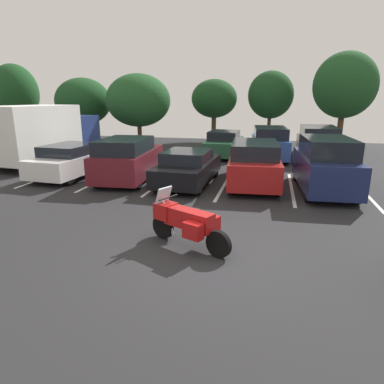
{
  "coord_description": "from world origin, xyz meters",
  "views": [
    {
      "loc": [
        1.33,
        -6.76,
        3.42
      ],
      "look_at": [
        -0.68,
        1.74,
        0.98
      ],
      "focal_mm": 31.75,
      "sensor_mm": 36.0,
      "label": 1
    }
  ],
  "objects_px": {
    "car_black": "(188,167)",
    "car_far_blue": "(269,143)",
    "car_white": "(75,160)",
    "motorcycle_touring": "(186,221)",
    "car_navy": "(325,165)",
    "box_truck": "(44,133)",
    "car_maroon": "(128,159)",
    "car_red": "(254,163)",
    "car_far_green": "(224,144)",
    "car_far_tan": "(317,143)"
  },
  "relations": [
    {
      "from": "car_maroon",
      "to": "car_far_blue",
      "type": "relative_size",
      "value": 0.93
    },
    {
      "from": "car_far_blue",
      "to": "box_truck",
      "type": "bearing_deg",
      "value": -160.14
    },
    {
      "from": "car_navy",
      "to": "car_far_blue",
      "type": "distance_m",
      "value": 7.03
    },
    {
      "from": "motorcycle_touring",
      "to": "car_navy",
      "type": "xyz_separation_m",
      "value": [
        3.81,
        5.95,
        0.37
      ]
    },
    {
      "from": "car_red",
      "to": "motorcycle_touring",
      "type": "bearing_deg",
      "value": -100.42
    },
    {
      "from": "motorcycle_touring",
      "to": "car_white",
      "type": "xyz_separation_m",
      "value": [
        -6.76,
        6.22,
        0.09
      ]
    },
    {
      "from": "car_maroon",
      "to": "box_truck",
      "type": "bearing_deg",
      "value": 156.34
    },
    {
      "from": "motorcycle_touring",
      "to": "car_far_green",
      "type": "bearing_deg",
      "value": 94.16
    },
    {
      "from": "car_maroon",
      "to": "car_red",
      "type": "xyz_separation_m",
      "value": [
        5.23,
        0.52,
        -0.03
      ]
    },
    {
      "from": "motorcycle_touring",
      "to": "car_navy",
      "type": "bearing_deg",
      "value": 57.39
    },
    {
      "from": "motorcycle_touring",
      "to": "car_far_blue",
      "type": "distance_m",
      "value": 12.77
    },
    {
      "from": "box_truck",
      "to": "car_maroon",
      "type": "bearing_deg",
      "value": -23.66
    },
    {
      "from": "car_white",
      "to": "box_truck",
      "type": "distance_m",
      "value": 3.95
    },
    {
      "from": "car_far_green",
      "to": "car_maroon",
      "type": "bearing_deg",
      "value": -113.93
    },
    {
      "from": "motorcycle_touring",
      "to": "car_navy",
      "type": "height_order",
      "value": "car_navy"
    },
    {
      "from": "car_navy",
      "to": "car_white",
      "type": "bearing_deg",
      "value": 178.52
    },
    {
      "from": "motorcycle_touring",
      "to": "car_black",
      "type": "distance_m",
      "value": 6.09
    },
    {
      "from": "car_maroon",
      "to": "car_navy",
      "type": "relative_size",
      "value": 0.95
    },
    {
      "from": "car_maroon",
      "to": "car_far_green",
      "type": "height_order",
      "value": "car_maroon"
    },
    {
      "from": "car_white",
      "to": "car_maroon",
      "type": "distance_m",
      "value": 2.73
    },
    {
      "from": "car_red",
      "to": "car_far_green",
      "type": "height_order",
      "value": "car_red"
    },
    {
      "from": "car_navy",
      "to": "car_red",
      "type": "bearing_deg",
      "value": 169.47
    },
    {
      "from": "car_white",
      "to": "car_black",
      "type": "xyz_separation_m",
      "value": [
        5.34,
        -0.3,
        -0.04
      ]
    },
    {
      "from": "motorcycle_touring",
      "to": "car_red",
      "type": "distance_m",
      "value": 6.55
    },
    {
      "from": "motorcycle_touring",
      "to": "car_far_tan",
      "type": "xyz_separation_m",
      "value": [
        4.32,
        12.98,
        0.33
      ]
    },
    {
      "from": "car_far_blue",
      "to": "car_navy",
      "type": "bearing_deg",
      "value": -72.53
    },
    {
      "from": "car_navy",
      "to": "car_black",
      "type": "bearing_deg",
      "value": -179.71
    },
    {
      "from": "car_red",
      "to": "car_far_green",
      "type": "distance_m",
      "value": 6.82
    },
    {
      "from": "car_maroon",
      "to": "box_truck",
      "type": "xyz_separation_m",
      "value": [
        -5.83,
        2.56,
        0.7
      ]
    },
    {
      "from": "car_white",
      "to": "car_navy",
      "type": "bearing_deg",
      "value": -1.48
    },
    {
      "from": "car_black",
      "to": "car_red",
      "type": "distance_m",
      "value": 2.66
    },
    {
      "from": "motorcycle_touring",
      "to": "car_far_blue",
      "type": "height_order",
      "value": "car_far_blue"
    },
    {
      "from": "car_black",
      "to": "car_far_blue",
      "type": "height_order",
      "value": "car_far_blue"
    },
    {
      "from": "car_black",
      "to": "car_far_tan",
      "type": "distance_m",
      "value": 9.1
    },
    {
      "from": "motorcycle_touring",
      "to": "car_white",
      "type": "distance_m",
      "value": 9.19
    },
    {
      "from": "car_black",
      "to": "car_red",
      "type": "height_order",
      "value": "car_red"
    },
    {
      "from": "car_white",
      "to": "car_far_tan",
      "type": "xyz_separation_m",
      "value": [
        11.08,
        6.75,
        0.24
      ]
    },
    {
      "from": "car_far_green",
      "to": "box_truck",
      "type": "height_order",
      "value": "box_truck"
    },
    {
      "from": "car_white",
      "to": "car_far_green",
      "type": "height_order",
      "value": "car_far_green"
    },
    {
      "from": "car_white",
      "to": "motorcycle_touring",
      "type": "bearing_deg",
      "value": -42.66
    },
    {
      "from": "car_black",
      "to": "car_far_tan",
      "type": "bearing_deg",
      "value": 50.86
    },
    {
      "from": "car_navy",
      "to": "car_far_blue",
      "type": "relative_size",
      "value": 0.98
    },
    {
      "from": "car_maroon",
      "to": "car_far_tan",
      "type": "distance_m",
      "value": 10.94
    },
    {
      "from": "car_white",
      "to": "box_truck",
      "type": "bearing_deg",
      "value": 144.17
    },
    {
      "from": "car_maroon",
      "to": "car_black",
      "type": "xyz_separation_m",
      "value": [
        2.63,
        0.0,
        -0.22
      ]
    },
    {
      "from": "car_black",
      "to": "car_far_blue",
      "type": "xyz_separation_m",
      "value": [
        3.12,
        6.73,
        0.23
      ]
    },
    {
      "from": "car_far_green",
      "to": "car_far_tan",
      "type": "height_order",
      "value": "car_far_tan"
    },
    {
      "from": "car_red",
      "to": "car_navy",
      "type": "relative_size",
      "value": 1.08
    },
    {
      "from": "car_far_green",
      "to": "car_far_blue",
      "type": "bearing_deg",
      "value": -5.63
    },
    {
      "from": "car_white",
      "to": "car_far_blue",
      "type": "height_order",
      "value": "car_far_blue"
    }
  ]
}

